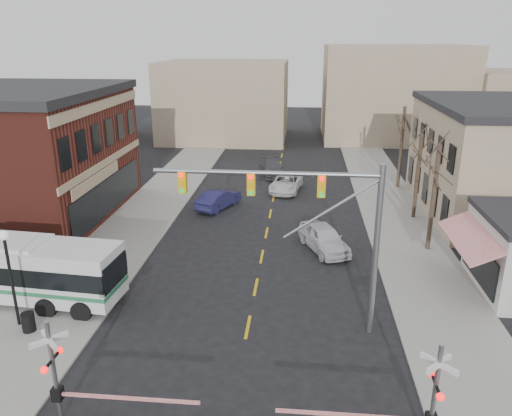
{
  "coord_description": "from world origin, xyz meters",
  "views": [
    {
      "loc": [
        2.29,
        -18.29,
        13.0
      ],
      "look_at": [
        -0.28,
        9.14,
        3.5
      ],
      "focal_mm": 35.0,
      "sensor_mm": 36.0,
      "label": 1
    }
  ],
  "objects_px": {
    "transit_bus": "(2,267)",
    "rr_crossing_west": "(66,374)",
    "street_lamp": "(8,260)",
    "car_d": "(272,168)",
    "pedestrian_far": "(64,251)",
    "car_b": "(218,199)",
    "car_c": "(286,183)",
    "car_a": "(324,238)",
    "trash_bin": "(28,322)",
    "pedestrian_near": "(70,275)",
    "traffic_signal_mast": "(315,214)",
    "rr_crossing_east": "(421,398)"
  },
  "relations": [
    {
      "from": "rr_crossing_east",
      "to": "rr_crossing_west",
      "type": "bearing_deg",
      "value": 179.49
    },
    {
      "from": "transit_bus",
      "to": "rr_crossing_west",
      "type": "height_order",
      "value": "rr_crossing_west"
    },
    {
      "from": "rr_crossing_west",
      "to": "trash_bin",
      "type": "xyz_separation_m",
      "value": [
        -4.41,
        5.15,
        -1.4
      ]
    },
    {
      "from": "traffic_signal_mast",
      "to": "car_d",
      "type": "distance_m",
      "value": 27.87
    },
    {
      "from": "pedestrian_near",
      "to": "car_c",
      "type": "bearing_deg",
      "value": -22.38
    },
    {
      "from": "car_b",
      "to": "pedestrian_near",
      "type": "distance_m",
      "value": 15.6
    },
    {
      "from": "rr_crossing_west",
      "to": "car_a",
      "type": "xyz_separation_m",
      "value": [
        9.46,
        15.99,
        -1.14
      ]
    },
    {
      "from": "car_d",
      "to": "pedestrian_near",
      "type": "distance_m",
      "value": 26.62
    },
    {
      "from": "car_a",
      "to": "rr_crossing_east",
      "type": "bearing_deg",
      "value": -104.15
    },
    {
      "from": "car_b",
      "to": "pedestrian_near",
      "type": "relative_size",
      "value": 2.34
    },
    {
      "from": "transit_bus",
      "to": "pedestrian_far",
      "type": "xyz_separation_m",
      "value": [
        1.34,
        3.95,
        -0.81
      ]
    },
    {
      "from": "rr_crossing_east",
      "to": "trash_bin",
      "type": "xyz_separation_m",
      "value": [
        -16.35,
        5.25,
        -1.4
      ]
    },
    {
      "from": "pedestrian_far",
      "to": "car_b",
      "type": "bearing_deg",
      "value": 13.46
    },
    {
      "from": "trash_bin",
      "to": "car_b",
      "type": "bearing_deg",
      "value": 72.5
    },
    {
      "from": "car_b",
      "to": "car_c",
      "type": "distance_m",
      "value": 7.34
    },
    {
      "from": "car_c",
      "to": "pedestrian_far",
      "type": "relative_size",
      "value": 2.9
    },
    {
      "from": "car_d",
      "to": "pedestrian_near",
      "type": "xyz_separation_m",
      "value": [
        -9.15,
        -25.0,
        0.34
      ]
    },
    {
      "from": "transit_bus",
      "to": "car_c",
      "type": "bearing_deg",
      "value": 56.22
    },
    {
      "from": "car_b",
      "to": "car_d",
      "type": "distance_m",
      "value": 11.02
    },
    {
      "from": "rr_crossing_east",
      "to": "pedestrian_near",
      "type": "relative_size",
      "value": 2.89
    },
    {
      "from": "car_a",
      "to": "car_b",
      "type": "height_order",
      "value": "car_a"
    },
    {
      "from": "street_lamp",
      "to": "car_d",
      "type": "distance_m",
      "value": 30.23
    },
    {
      "from": "trash_bin",
      "to": "car_b",
      "type": "height_order",
      "value": "car_b"
    },
    {
      "from": "car_b",
      "to": "car_d",
      "type": "relative_size",
      "value": 0.88
    },
    {
      "from": "car_b",
      "to": "car_c",
      "type": "xyz_separation_m",
      "value": [
        5.18,
        5.2,
        -0.03
      ]
    },
    {
      "from": "traffic_signal_mast",
      "to": "pedestrian_near",
      "type": "height_order",
      "value": "traffic_signal_mast"
    },
    {
      "from": "car_b",
      "to": "street_lamp",
      "type": "bearing_deg",
      "value": 92.99
    },
    {
      "from": "transit_bus",
      "to": "trash_bin",
      "type": "distance_m",
      "value": 4.27
    },
    {
      "from": "traffic_signal_mast",
      "to": "trash_bin",
      "type": "xyz_separation_m",
      "value": [
        -12.94,
        -1.6,
        -5.17
      ]
    },
    {
      "from": "street_lamp",
      "to": "car_c",
      "type": "distance_m",
      "value": 26.08
    },
    {
      "from": "car_c",
      "to": "car_d",
      "type": "xyz_separation_m",
      "value": [
        -1.53,
        5.2,
        0.03
      ]
    },
    {
      "from": "rr_crossing_east",
      "to": "traffic_signal_mast",
      "type": "bearing_deg",
      "value": 116.48
    },
    {
      "from": "traffic_signal_mast",
      "to": "pedestrian_near",
      "type": "relative_size",
      "value": 5.1
    },
    {
      "from": "traffic_signal_mast",
      "to": "car_c",
      "type": "xyz_separation_m",
      "value": [
        -1.96,
        21.99,
        -5.02
      ]
    },
    {
      "from": "car_a",
      "to": "car_b",
      "type": "distance_m",
      "value": 11.05
    },
    {
      "from": "rr_crossing_west",
      "to": "pedestrian_near",
      "type": "relative_size",
      "value": 2.89
    },
    {
      "from": "transit_bus",
      "to": "street_lamp",
      "type": "relative_size",
      "value": 2.66
    },
    {
      "from": "street_lamp",
      "to": "trash_bin",
      "type": "xyz_separation_m",
      "value": [
        0.77,
        -0.47,
        -2.91
      ]
    },
    {
      "from": "street_lamp",
      "to": "car_a",
      "type": "relative_size",
      "value": 0.98
    },
    {
      "from": "transit_bus",
      "to": "street_lamp",
      "type": "bearing_deg",
      "value": -50.24
    },
    {
      "from": "street_lamp",
      "to": "car_a",
      "type": "bearing_deg",
      "value": 35.32
    },
    {
      "from": "car_b",
      "to": "rr_crossing_east",
      "type": "bearing_deg",
      "value": 137.18
    },
    {
      "from": "pedestrian_near",
      "to": "pedestrian_far",
      "type": "xyz_separation_m",
      "value": [
        -1.8,
        3.1,
        -0.08
      ]
    },
    {
      "from": "pedestrian_near",
      "to": "pedestrian_far",
      "type": "distance_m",
      "value": 3.59
    },
    {
      "from": "rr_crossing_west",
      "to": "street_lamp",
      "type": "height_order",
      "value": "street_lamp"
    },
    {
      "from": "pedestrian_far",
      "to": "transit_bus",
      "type": "bearing_deg",
      "value": -152.84
    },
    {
      "from": "rr_crossing_east",
      "to": "car_a",
      "type": "bearing_deg",
      "value": 98.77
    },
    {
      "from": "rr_crossing_east",
      "to": "street_lamp",
      "type": "relative_size",
      "value": 1.18
    },
    {
      "from": "pedestrian_far",
      "to": "car_c",
      "type": "bearing_deg",
      "value": 9.08
    },
    {
      "from": "traffic_signal_mast",
      "to": "street_lamp",
      "type": "xyz_separation_m",
      "value": [
        -13.71,
        -1.13,
        -2.26
      ]
    }
  ]
}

